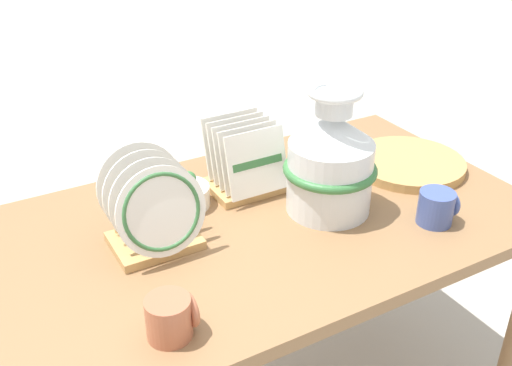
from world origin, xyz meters
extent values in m
cube|color=olive|center=(0.00, 0.00, 0.71)|extent=(1.44, 0.80, 0.03)
cylinder|color=olive|center=(0.67, 0.35, 0.35)|extent=(0.06, 0.06, 0.69)
cylinder|color=silver|center=(0.19, -0.04, 0.82)|extent=(0.22, 0.22, 0.19)
cone|color=silver|center=(0.19, -0.04, 0.95)|extent=(0.22, 0.22, 0.08)
cylinder|color=silver|center=(0.19, -0.04, 1.02)|extent=(0.09, 0.09, 0.06)
torus|color=silver|center=(0.19, -0.04, 1.05)|extent=(0.13, 0.13, 0.02)
torus|color=#38753D|center=(0.19, -0.04, 0.84)|extent=(0.24, 0.24, 0.02)
cube|color=tan|center=(-0.26, 0.03, 0.74)|extent=(0.20, 0.16, 0.02)
cylinder|color=tan|center=(-0.33, 0.09, 0.78)|extent=(0.01, 0.01, 0.06)
cylinder|color=tan|center=(-0.19, 0.09, 0.78)|extent=(0.01, 0.01, 0.06)
cylinder|color=white|center=(-0.26, -0.04, 0.85)|extent=(0.21, 0.06, 0.20)
torus|color=#38703D|center=(-0.26, -0.04, 0.85)|extent=(0.18, 0.06, 0.18)
cylinder|color=white|center=(-0.26, 0.01, 0.85)|extent=(0.21, 0.06, 0.20)
cylinder|color=white|center=(-0.26, 0.05, 0.85)|extent=(0.21, 0.06, 0.20)
cylinder|color=white|center=(-0.26, 0.10, 0.85)|extent=(0.21, 0.06, 0.20)
cube|color=tan|center=(0.06, 0.16, 0.74)|extent=(0.20, 0.16, 0.02)
cylinder|color=tan|center=(-0.01, 0.22, 0.78)|extent=(0.01, 0.01, 0.06)
cylinder|color=tan|center=(0.13, 0.22, 0.78)|extent=(0.01, 0.01, 0.06)
cube|color=white|center=(0.06, 0.09, 0.84)|extent=(0.17, 0.05, 0.17)
cube|color=white|center=(0.06, 0.13, 0.84)|extent=(0.17, 0.05, 0.17)
cube|color=white|center=(0.06, 0.16, 0.84)|extent=(0.17, 0.05, 0.17)
cube|color=white|center=(0.06, 0.20, 0.84)|extent=(0.17, 0.05, 0.17)
cube|color=white|center=(0.06, 0.23, 0.84)|extent=(0.17, 0.05, 0.17)
cube|color=#38703D|center=(0.06, 0.09, 0.84)|extent=(0.15, 0.01, 0.02)
cylinder|color=tan|center=(0.54, 0.04, 0.73)|extent=(0.33, 0.33, 0.01)
cylinder|color=tan|center=(0.54, 0.04, 0.74)|extent=(0.33, 0.33, 0.01)
cylinder|color=tan|center=(0.54, 0.04, 0.75)|extent=(0.33, 0.33, 0.01)
cylinder|color=#B76647|center=(-0.35, -0.28, 0.77)|extent=(0.09, 0.09, 0.09)
torus|color=#B76647|center=(-0.30, -0.28, 0.77)|extent=(0.02, 0.07, 0.07)
cylinder|color=#42569E|center=(0.39, -0.23, 0.77)|extent=(0.09, 0.09, 0.09)
torus|color=#42569E|center=(0.43, -0.23, 0.77)|extent=(0.02, 0.07, 0.07)
cylinder|color=white|center=(-0.13, 0.16, 0.75)|extent=(0.13, 0.13, 0.06)
sphere|color=#38753D|center=(-0.15, 0.16, 0.79)|extent=(0.04, 0.04, 0.04)
sphere|color=#38753D|center=(-0.11, 0.17, 0.79)|extent=(0.04, 0.04, 0.04)
sphere|color=#38753D|center=(-0.12, 0.14, 0.79)|extent=(0.04, 0.04, 0.04)
camera|label=1|loc=(-0.63, -1.12, 1.54)|focal=42.00mm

